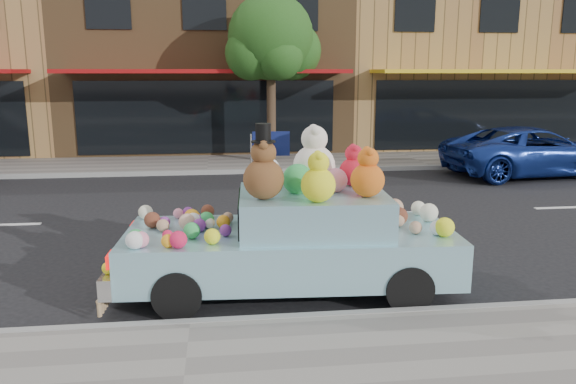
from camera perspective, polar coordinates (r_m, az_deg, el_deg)
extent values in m
plane|color=black|center=(11.38, -8.69, -2.72)|extent=(120.00, 120.00, 0.00)
cube|color=gray|center=(17.74, -8.13, 2.83)|extent=(60.00, 3.00, 0.12)
cube|color=gray|center=(6.65, -9.89, -13.24)|extent=(60.00, 0.12, 0.13)
cube|color=gray|center=(16.26, -8.22, 2.00)|extent=(60.00, 0.12, 0.13)
cube|color=brown|center=(23.01, -8.15, 13.54)|extent=(10.00, 8.00, 7.00)
cube|color=black|center=(19.05, -8.17, 7.53)|extent=(8.50, 0.06, 2.40)
cube|color=maroon|center=(18.11, -8.37, 12.05)|extent=(9.00, 1.80, 0.12)
cube|color=black|center=(19.40, -17.86, 17.83)|extent=(1.40, 0.06, 1.60)
cube|color=black|center=(19.10, -8.51, 18.36)|extent=(1.40, 0.06, 1.60)
cube|color=black|center=(19.28, 0.92, 18.42)|extent=(1.40, 0.06, 1.60)
cube|color=#9D7742|center=(24.94, 16.14, 13.08)|extent=(10.00, 8.00, 7.00)
cube|color=black|center=(21.33, 20.02, 7.41)|extent=(8.50, 0.06, 2.40)
cube|color=yellow|center=(20.50, 21.45, 11.35)|extent=(9.00, 1.80, 0.12)
cube|color=black|center=(20.21, 12.80, 17.85)|extent=(1.40, 0.06, 1.60)
cube|color=black|center=(21.38, 20.75, 17.05)|extent=(1.40, 0.06, 1.60)
cylinder|color=#38281C|center=(17.62, -1.71, 7.94)|extent=(0.28, 0.28, 3.20)
sphere|color=#204914|center=(17.61, -1.76, 15.49)|extent=(2.60, 2.60, 2.60)
sphere|color=#204914|center=(17.96, 0.46, 14.15)|extent=(1.80, 1.80, 1.80)
sphere|color=#204914|center=(17.34, -3.72, 13.87)|extent=(1.60, 1.60, 1.60)
sphere|color=#204914|center=(17.00, -0.86, 13.59)|extent=(1.40, 1.40, 1.40)
sphere|color=#204914|center=(18.16, -2.90, 14.43)|extent=(1.60, 1.60, 1.60)
imported|color=navy|center=(17.27, 23.55, 3.80)|extent=(5.16, 2.78, 1.38)
cylinder|color=black|center=(7.10, 12.17, -9.58)|extent=(0.61, 0.23, 0.60)
cylinder|color=black|center=(8.52, 9.32, -5.75)|extent=(0.61, 0.23, 0.60)
cylinder|color=black|center=(6.90, -11.19, -10.19)|extent=(0.61, 0.23, 0.60)
cylinder|color=black|center=(8.36, -9.85, -6.13)|extent=(0.61, 0.23, 0.60)
cube|color=#93CBDB|center=(7.50, 0.21, -6.06)|extent=(4.39, 1.94, 0.60)
cube|color=#93CBDB|center=(7.38, 2.54, -1.95)|extent=(1.98, 1.60, 0.50)
cube|color=silver|center=(7.73, -16.57, -7.21)|extent=(0.26, 1.79, 0.26)
cube|color=red|center=(6.99, -17.54, -6.57)|extent=(0.08, 0.28, 0.16)
cube|color=red|center=(8.26, -15.35, -3.56)|extent=(0.08, 0.28, 0.16)
cube|color=black|center=(7.33, -4.86, -2.06)|extent=(0.11, 1.30, 0.40)
sphere|color=brown|center=(6.88, -2.49, 1.33)|extent=(0.51, 0.51, 0.51)
sphere|color=brown|center=(6.83, -2.51, 4.02)|extent=(0.31, 0.31, 0.31)
sphere|color=brown|center=(6.71, -2.45, 4.75)|extent=(0.12, 0.12, 0.12)
sphere|color=brown|center=(6.93, -2.59, 4.98)|extent=(0.12, 0.12, 0.12)
cylinder|color=black|center=(6.81, -2.52, 5.13)|extent=(0.30, 0.30, 0.02)
cylinder|color=black|center=(6.80, -2.53, 6.05)|extent=(0.19, 0.19, 0.22)
sphere|color=beige|center=(7.61, 2.67, 2.64)|extent=(0.58, 0.58, 0.58)
sphere|color=beige|center=(7.56, 2.70, 5.43)|extent=(0.36, 0.36, 0.36)
sphere|color=beige|center=(7.42, 2.87, 6.21)|extent=(0.14, 0.14, 0.14)
sphere|color=beige|center=(7.67, 2.55, 6.40)|extent=(0.14, 0.14, 0.14)
sphere|color=#C35412|center=(7.09, 8.07, 1.21)|extent=(0.43, 0.43, 0.43)
sphere|color=#C35412|center=(7.04, 8.14, 3.43)|extent=(0.27, 0.27, 0.27)
sphere|color=#C35412|center=(6.94, 8.36, 4.02)|extent=(0.10, 0.10, 0.10)
sphere|color=#C35412|center=(7.12, 7.97, 4.23)|extent=(0.10, 0.10, 0.10)
sphere|color=#B11225|center=(7.76, 6.66, 2.05)|extent=(0.39, 0.39, 0.39)
sphere|color=#B11225|center=(7.72, 6.71, 3.90)|extent=(0.24, 0.24, 0.24)
sphere|color=#B11225|center=(7.62, 6.87, 4.40)|extent=(0.09, 0.09, 0.09)
sphere|color=#B11225|center=(7.79, 6.58, 4.57)|extent=(0.09, 0.09, 0.09)
sphere|color=white|center=(7.68, -2.25, 2.09)|extent=(0.41, 0.41, 0.41)
sphere|color=white|center=(7.64, -2.27, 4.03)|extent=(0.25, 0.25, 0.25)
sphere|color=white|center=(7.54, -2.21, 4.56)|extent=(0.10, 0.10, 0.10)
sphere|color=white|center=(7.72, -2.33, 4.73)|extent=(0.10, 0.10, 0.10)
sphere|color=yellow|center=(6.74, 3.09, 0.72)|extent=(0.42, 0.42, 0.42)
sphere|color=yellow|center=(6.69, 3.12, 3.00)|extent=(0.26, 0.26, 0.26)
sphere|color=yellow|center=(6.59, 3.26, 3.61)|extent=(0.10, 0.10, 0.10)
sphere|color=yellow|center=(6.77, 2.99, 3.84)|extent=(0.10, 0.10, 0.10)
sphere|color=green|center=(7.26, 1.01, 1.32)|extent=(0.40, 0.40, 0.40)
sphere|color=pink|center=(7.38, 4.85, 1.20)|extent=(0.32, 0.32, 0.32)
sphere|color=red|center=(7.09, -12.12, -4.32)|extent=(0.14, 0.14, 0.14)
sphere|color=#6F297E|center=(7.16, -6.37, -3.89)|extent=(0.15, 0.15, 0.15)
sphere|color=green|center=(6.93, -15.21, -4.53)|extent=(0.21, 0.21, 0.21)
sphere|color=#A7795C|center=(7.49, -12.60, -3.33)|extent=(0.17, 0.17, 0.17)
sphere|color=#592919|center=(7.70, -13.63, -2.78)|extent=(0.22, 0.22, 0.22)
sphere|color=#6F297E|center=(8.13, -10.11, -2.04)|extent=(0.16, 0.16, 0.16)
sphere|color=#A7795C|center=(7.77, -6.13, -2.60)|extent=(0.15, 0.15, 0.15)
sphere|color=pink|center=(8.11, -11.08, -2.15)|extent=(0.15, 0.15, 0.15)
sphere|color=yellow|center=(6.84, -7.71, -4.50)|extent=(0.20, 0.20, 0.20)
sphere|color=orange|center=(7.77, -9.75, -2.48)|extent=(0.21, 0.21, 0.21)
sphere|color=silver|center=(7.56, -9.61, -2.89)|extent=(0.21, 0.21, 0.21)
sphere|color=orange|center=(7.50, -6.59, -3.03)|extent=(0.18, 0.18, 0.18)
sphere|color=orange|center=(6.81, -12.09, -4.89)|extent=(0.16, 0.16, 0.16)
sphere|color=#592919|center=(7.61, -6.49, -2.94)|extent=(0.15, 0.15, 0.15)
sphere|color=silver|center=(6.84, -15.31, -4.75)|extent=(0.22, 0.22, 0.22)
sphere|color=beige|center=(8.17, -14.26, -2.00)|extent=(0.20, 0.20, 0.20)
sphere|color=pink|center=(6.88, -14.72, -4.70)|extent=(0.20, 0.20, 0.20)
sphere|color=orange|center=(7.67, -9.64, -2.65)|extent=(0.22, 0.22, 0.22)
sphere|color=beige|center=(7.53, -7.98, -3.16)|extent=(0.14, 0.14, 0.14)
sphere|color=#6F297E|center=(7.39, -9.00, -3.35)|extent=(0.18, 0.18, 0.18)
sphere|color=#6F297E|center=(7.68, -12.44, -3.00)|extent=(0.15, 0.15, 0.15)
sphere|color=#592919|center=(8.08, -8.17, -1.93)|extent=(0.19, 0.19, 0.19)
sphere|color=green|center=(7.11, -9.75, -3.88)|extent=(0.21, 0.21, 0.21)
sphere|color=green|center=(7.59, -8.28, -2.79)|extent=(0.21, 0.21, 0.21)
sphere|color=red|center=(6.76, -11.08, -4.77)|extent=(0.21, 0.21, 0.21)
sphere|color=#6F297E|center=(7.59, -9.13, -2.95)|extent=(0.18, 0.18, 0.18)
sphere|color=#D8A88C|center=(7.46, -10.22, -3.00)|extent=(0.22, 0.22, 0.22)
sphere|color=#6F297E|center=(7.24, -17.46, -6.89)|extent=(0.14, 0.14, 0.14)
sphere|color=yellow|center=(7.07, -17.82, -7.37)|extent=(0.15, 0.15, 0.15)
sphere|color=#A7795C|center=(8.15, -15.88, -4.68)|extent=(0.14, 0.14, 0.14)
sphere|color=green|center=(7.85, -16.34, -5.35)|extent=(0.14, 0.14, 0.14)
sphere|color=beige|center=(7.61, -16.77, -5.99)|extent=(0.13, 0.13, 0.13)
sphere|color=green|center=(7.75, -16.51, -5.56)|extent=(0.15, 0.15, 0.15)
sphere|color=yellow|center=(7.35, 15.63, -3.46)|extent=(0.25, 0.25, 0.25)
sphere|color=#A7795C|center=(7.39, 12.83, -3.54)|extent=(0.17, 0.17, 0.17)
sphere|color=beige|center=(8.03, 14.12, -2.04)|extent=(0.26, 0.26, 0.26)
sphere|color=silver|center=(7.40, 14.92, -3.55)|extent=(0.19, 0.19, 0.19)
sphere|color=#A7795C|center=(7.68, 11.11, -2.85)|extent=(0.18, 0.18, 0.18)
sphere|color=#592919|center=(7.75, 11.17, -2.43)|extent=(0.25, 0.25, 0.25)
sphere|color=beige|center=(8.35, 13.10, -1.61)|extent=(0.21, 0.21, 0.21)
sphere|color=#A7795C|center=(8.21, 10.77, -1.57)|extent=(0.26, 0.26, 0.26)
cylinder|color=#997A54|center=(7.06, -18.62, -11.26)|extent=(0.06, 0.06, 0.17)
sphere|color=#997A54|center=(7.03, -18.67, -10.55)|extent=(0.07, 0.07, 0.07)
cylinder|color=#997A54|center=(7.15, -18.42, -10.97)|extent=(0.06, 0.06, 0.17)
sphere|color=#997A54|center=(7.11, -18.47, -10.26)|extent=(0.07, 0.07, 0.07)
cylinder|color=#997A54|center=(7.23, -18.24, -10.68)|extent=(0.06, 0.06, 0.17)
sphere|color=#997A54|center=(7.20, -18.29, -9.98)|extent=(0.07, 0.07, 0.07)
cylinder|color=#997A54|center=(7.32, -18.05, -10.39)|extent=(0.06, 0.06, 0.17)
sphere|color=#997A54|center=(7.28, -18.10, -9.70)|extent=(0.07, 0.07, 0.07)
cylinder|color=#997A54|center=(7.40, -17.88, -10.12)|extent=(0.06, 0.06, 0.17)
sphere|color=#997A54|center=(7.37, -17.92, -9.43)|extent=(0.07, 0.07, 0.07)
cylinder|color=#997A54|center=(7.49, -17.70, -9.85)|extent=(0.06, 0.06, 0.17)
sphere|color=#997A54|center=(7.45, -17.75, -9.17)|extent=(0.07, 0.07, 0.07)
cylinder|color=#997A54|center=(7.57, -17.53, -9.58)|extent=(0.06, 0.06, 0.17)
sphere|color=#997A54|center=(7.54, -17.58, -8.91)|extent=(0.07, 0.07, 0.07)
cylinder|color=#997A54|center=(7.66, -17.37, -9.33)|extent=(0.06, 0.06, 0.17)
sphere|color=#997A54|center=(7.62, -17.41, -8.66)|extent=(0.07, 0.07, 0.07)
cylinder|color=#997A54|center=(7.74, -17.20, -9.07)|extent=(0.06, 0.06, 0.17)
sphere|color=#997A54|center=(7.71, -17.25, -8.41)|extent=(0.07, 0.07, 0.07)
cylinder|color=#997A54|center=(7.83, -17.05, -8.83)|extent=(0.06, 0.06, 0.17)
sphere|color=#997A54|center=(7.79, -17.09, -8.17)|extent=(0.07, 0.07, 0.07)
cylinder|color=#997A54|center=(7.91, -16.89, -8.58)|extent=(0.06, 0.06, 0.17)
sphere|color=#997A54|center=(7.88, -16.93, -7.94)|extent=(0.07, 0.07, 0.07)
cylinder|color=#997A54|center=(8.00, -16.74, -8.35)|extent=(0.06, 0.06, 0.17)
sphere|color=#997A54|center=(7.97, -16.78, -7.71)|extent=(0.07, 0.07, 0.07)
cylinder|color=#997A54|center=(8.09, -16.59, -8.11)|extent=(0.06, 0.06, 0.17)
sphere|color=#997A54|center=(8.05, -16.64, -7.48)|extent=(0.07, 0.07, 0.07)
cylinder|color=#997A54|center=(8.17, -16.45, -7.89)|extent=(0.06, 0.06, 0.17)
sphere|color=#997A54|center=(8.14, -16.49, -7.26)|extent=(0.07, 0.07, 0.07)
cylinder|color=#997A54|center=(8.26, -16.31, -7.67)|extent=(0.06, 0.06, 0.17)
sphere|color=#997A54|center=(8.23, -16.35, -7.04)|extent=(0.07, 0.07, 0.07)
cylinder|color=#997A54|center=(8.35, -16.17, -7.45)|extent=(0.06, 0.06, 0.17)
sphere|color=#997A54|center=(8.31, -16.21, -6.83)|extent=(0.07, 0.07, 0.07)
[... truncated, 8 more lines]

